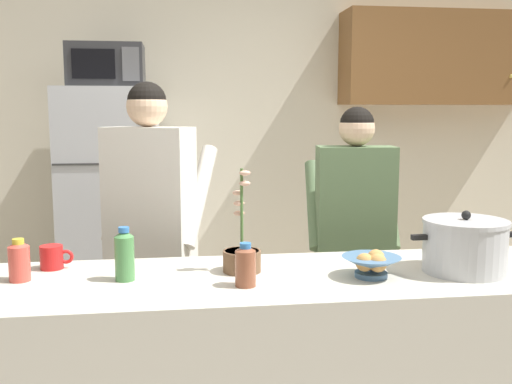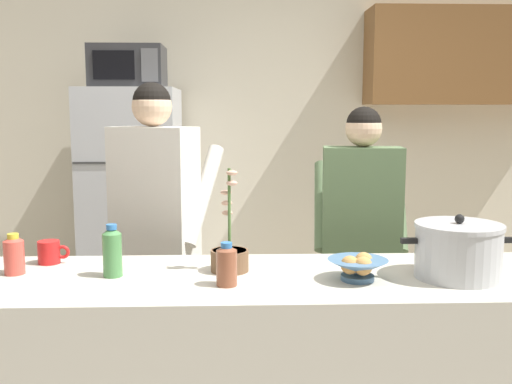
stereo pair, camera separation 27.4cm
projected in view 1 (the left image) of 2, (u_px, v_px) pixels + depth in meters
The scene contains 12 objects.
back_wall_unit at pixel (257, 131), 4.42m from camera, with size 6.00×0.48×2.60m.
refrigerator at pixel (112, 214), 3.95m from camera, with size 0.64×0.68×1.70m.
microwave at pixel (107, 66), 3.79m from camera, with size 0.48×0.37×0.28m.
person_near_pot at pixel (150, 210), 2.88m from camera, with size 0.62×0.57×1.69m.
person_by_sink at pixel (354, 222), 3.05m from camera, with size 0.52×0.45×1.57m.
cooking_pot at pixel (465, 246), 2.27m from camera, with size 0.44×0.33×0.25m.
coffee_mug at pixel (52, 257), 2.33m from camera, with size 0.13×0.09×0.10m.
bread_bowl at pixel (372, 264), 2.21m from camera, with size 0.23×0.23×0.10m.
bottle_near_edge at pixel (125, 254), 2.16m from camera, with size 0.07×0.07×0.20m.
bottle_mid_counter at pixel (19, 260), 2.15m from camera, with size 0.08×0.08×0.16m.
bottle_far_corner at pixel (245, 265), 2.09m from camera, with size 0.08×0.08×0.16m.
potted_orchid at pixel (242, 255), 2.28m from camera, with size 0.15×0.15×0.41m.
Camera 1 is at (-0.37, -2.14, 1.55)m, focal length 40.70 mm.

